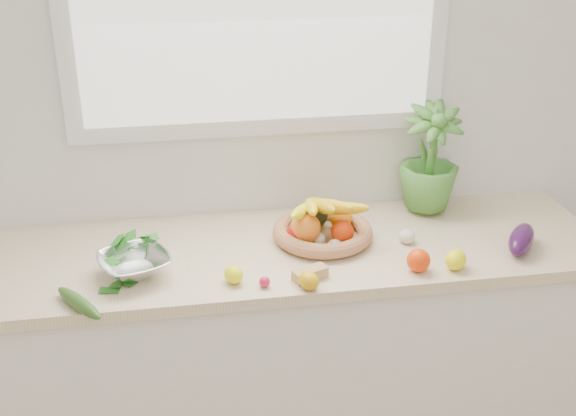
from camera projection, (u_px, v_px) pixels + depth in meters
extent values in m
cube|color=white|center=(258.00, 91.00, 2.48)|extent=(4.50, 0.02, 2.70)
cube|color=silver|center=(273.00, 362.00, 2.60)|extent=(2.20, 0.58, 0.86)
cube|color=beige|center=(272.00, 253.00, 2.41)|extent=(2.24, 0.62, 0.04)
sphere|color=#FF3C08|center=(418.00, 260.00, 2.24)|extent=(0.10, 0.10, 0.07)
ellipsoid|color=#FDF80D|center=(234.00, 274.00, 2.18)|extent=(0.08, 0.08, 0.06)
ellipsoid|color=#FCF40D|center=(456.00, 260.00, 2.26)|extent=(0.10, 0.10, 0.06)
ellipsoid|color=#E6A30C|center=(309.00, 281.00, 2.15)|extent=(0.08, 0.09, 0.06)
sphere|color=#B6120E|center=(298.00, 235.00, 2.40)|extent=(0.08, 0.08, 0.08)
cube|color=tan|center=(310.00, 274.00, 2.21)|extent=(0.12, 0.08, 0.03)
ellipsoid|color=white|center=(319.00, 239.00, 2.41)|extent=(0.06, 0.06, 0.04)
ellipsoid|color=silver|center=(407.00, 237.00, 2.42)|extent=(0.07, 0.07, 0.05)
ellipsoid|color=white|center=(335.00, 246.00, 2.37)|extent=(0.06, 0.06, 0.04)
ellipsoid|color=#35103D|center=(521.00, 239.00, 2.37)|extent=(0.18, 0.21, 0.08)
ellipsoid|color=#265117|center=(79.00, 303.00, 2.05)|extent=(0.16, 0.21, 0.04)
sphere|color=#DB1B42|center=(265.00, 282.00, 2.17)|extent=(0.03, 0.03, 0.03)
imported|color=#4A8D33|center=(430.00, 157.00, 2.57)|extent=(0.23, 0.23, 0.38)
cylinder|color=tan|center=(322.00, 238.00, 2.45)|extent=(0.34, 0.34, 0.01)
torus|color=tan|center=(323.00, 231.00, 2.44)|extent=(0.40, 0.40, 0.05)
sphere|color=orange|center=(306.00, 228.00, 2.39)|extent=(0.12, 0.12, 0.10)
sphere|color=red|center=(342.00, 232.00, 2.39)|extent=(0.09, 0.09, 0.08)
sphere|color=orange|center=(341.00, 219.00, 2.48)|extent=(0.09, 0.09, 0.07)
ellipsoid|color=black|center=(316.00, 214.00, 2.49)|extent=(0.10, 0.10, 0.10)
ellipsoid|color=#FFF115|center=(302.00, 211.00, 2.38)|extent=(0.13, 0.22, 0.10)
ellipsoid|color=yellow|center=(311.00, 207.00, 2.39)|extent=(0.06, 0.23, 0.10)
ellipsoid|color=gold|center=(321.00, 205.00, 2.39)|extent=(0.09, 0.23, 0.10)
ellipsoid|color=yellow|center=(330.00, 206.00, 2.40)|extent=(0.15, 0.22, 0.10)
ellipsoid|color=yellow|center=(340.00, 208.00, 2.40)|extent=(0.20, 0.18, 0.10)
cylinder|color=silver|center=(135.00, 273.00, 2.23)|extent=(0.11, 0.11, 0.02)
imported|color=white|center=(134.00, 263.00, 2.21)|extent=(0.28, 0.28, 0.05)
ellipsoid|color=#1B6C20|center=(133.00, 252.00, 2.20)|extent=(0.21, 0.21, 0.07)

